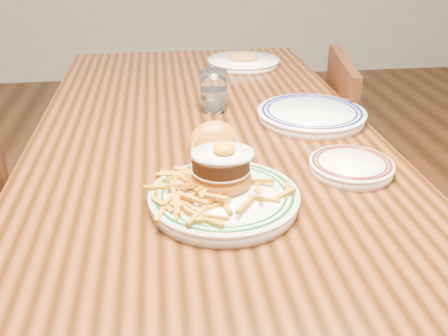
{
  "coord_description": "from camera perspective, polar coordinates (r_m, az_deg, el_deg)",
  "views": [
    {
      "loc": [
        -0.1,
        -1.19,
        1.23
      ],
      "look_at": [
        0.0,
        -0.38,
        0.82
      ],
      "focal_mm": 40.0,
      "sensor_mm": 36.0,
      "label": 1
    }
  ],
  "objects": [
    {
      "name": "chair_right",
      "position": [
        1.74,
        15.87,
        -0.81
      ],
      "size": [
        0.45,
        0.45,
        0.85
      ],
      "rotation": [
        0.0,
        0.0,
        2.98
      ],
      "color": "#39180B",
      "rests_on": "floor"
    },
    {
      "name": "water_glass",
      "position": [
        1.38,
        -1.19,
        8.54
      ],
      "size": [
        0.07,
        0.07,
        0.11
      ],
      "color": "white",
      "rests_on": "table"
    },
    {
      "name": "side_plate",
      "position": [
        1.07,
        14.34,
        0.26
      ],
      "size": [
        0.18,
        0.18,
        0.03
      ],
      "rotation": [
        0.0,
        0.0,
        0.35
      ],
      "color": "white",
      "rests_on": "table"
    },
    {
      "name": "far_plate",
      "position": [
        1.83,
        2.24,
        12.08
      ],
      "size": [
        0.26,
        0.26,
        0.05
      ],
      "rotation": [
        0.0,
        0.0,
        0.3
      ],
      "color": "white",
      "rests_on": "table"
    },
    {
      "name": "main_plate",
      "position": [
        0.92,
        -0.18,
        -1.88
      ],
      "size": [
        0.28,
        0.29,
        0.13
      ],
      "rotation": [
        0.0,
        0.0,
        0.05
      ],
      "color": "white",
      "rests_on": "table"
    },
    {
      "name": "rear_plate",
      "position": [
        1.33,
        9.96,
        6.08
      ],
      "size": [
        0.28,
        0.28,
        0.03
      ],
      "rotation": [
        0.0,
        0.0,
        -0.3
      ],
      "color": "white",
      "rests_on": "table"
    },
    {
      "name": "table",
      "position": [
        1.33,
        -2.24,
        1.41
      ],
      "size": [
        0.85,
        1.6,
        0.75
      ],
      "color": "black",
      "rests_on": "floor"
    }
  ]
}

